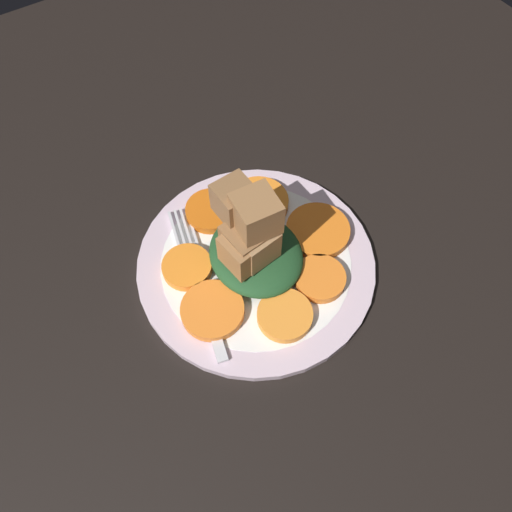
% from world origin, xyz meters
% --- Properties ---
extents(table_slab, '(1.20, 1.20, 0.02)m').
position_xyz_m(table_slab, '(0.00, 0.00, 0.01)').
color(table_slab, black).
rests_on(table_slab, ground).
extents(plate, '(0.26, 0.26, 0.01)m').
position_xyz_m(plate, '(0.00, 0.00, 0.03)').
color(plate, silver).
rests_on(plate, table_slab).
extents(carrot_slice_0, '(0.07, 0.07, 0.01)m').
position_xyz_m(carrot_slice_0, '(0.01, 0.08, 0.04)').
color(carrot_slice_0, orange).
rests_on(carrot_slice_0, plate).
extents(carrot_slice_1, '(0.07, 0.07, 0.01)m').
position_xyz_m(carrot_slice_1, '(-0.06, 0.04, 0.04)').
color(carrot_slice_1, orange).
rests_on(carrot_slice_1, plate).
extents(carrot_slice_2, '(0.06, 0.06, 0.01)m').
position_xyz_m(carrot_slice_2, '(-0.08, -0.01, 0.04)').
color(carrot_slice_2, '#D56013').
rests_on(carrot_slice_2, plate).
extents(carrot_slice_3, '(0.05, 0.05, 0.01)m').
position_xyz_m(carrot_slice_3, '(-0.03, -0.07, 0.04)').
color(carrot_slice_3, orange).
rests_on(carrot_slice_3, plate).
extents(carrot_slice_4, '(0.07, 0.07, 0.01)m').
position_xyz_m(carrot_slice_4, '(0.03, -0.07, 0.04)').
color(carrot_slice_4, orange).
rests_on(carrot_slice_4, plate).
extents(carrot_slice_5, '(0.06, 0.06, 0.01)m').
position_xyz_m(carrot_slice_5, '(0.07, -0.01, 0.04)').
color(carrot_slice_5, orange).
rests_on(carrot_slice_5, plate).
extents(carrot_slice_6, '(0.05, 0.05, 0.01)m').
position_xyz_m(carrot_slice_6, '(0.06, 0.04, 0.04)').
color(carrot_slice_6, orange).
rests_on(carrot_slice_6, plate).
extents(center_pile, '(0.11, 0.10, 0.11)m').
position_xyz_m(center_pile, '(-0.00, -0.00, 0.07)').
color(center_pile, '#1E4723').
rests_on(center_pile, plate).
extents(fork, '(0.19, 0.07, 0.00)m').
position_xyz_m(fork, '(-0.02, -0.06, 0.03)').
color(fork, silver).
rests_on(fork, plate).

